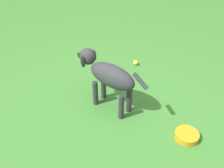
# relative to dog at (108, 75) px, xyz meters

# --- Properties ---
(ground) EXTENTS (14.00, 14.00, 0.00)m
(ground) POSITION_rel_dog_xyz_m (-0.26, 0.09, -0.39)
(ground) COLOR #38722D
(dog) EXTENTS (0.62, 0.68, 0.59)m
(dog) POSITION_rel_dog_xyz_m (0.00, 0.00, 0.00)
(dog) COLOR #2D2D33
(dog) RESTS_ON ground
(tennis_ball_0) EXTENTS (0.07, 0.07, 0.07)m
(tennis_ball_0) POSITION_rel_dog_xyz_m (0.62, 0.00, -0.36)
(tennis_ball_0) COLOR #C8D735
(tennis_ball_0) RESTS_ON ground
(tennis_ball_1) EXTENTS (0.07, 0.07, 0.07)m
(tennis_ball_1) POSITION_rel_dog_xyz_m (0.79, -0.40, -0.36)
(tennis_ball_1) COLOR #C7DC3C
(tennis_ball_1) RESTS_ON ground
(water_bowl) EXTENTS (0.22, 0.22, 0.06)m
(water_bowl) POSITION_rel_dog_xyz_m (-0.50, -0.70, -0.36)
(water_bowl) COLOR orange
(water_bowl) RESTS_ON ground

